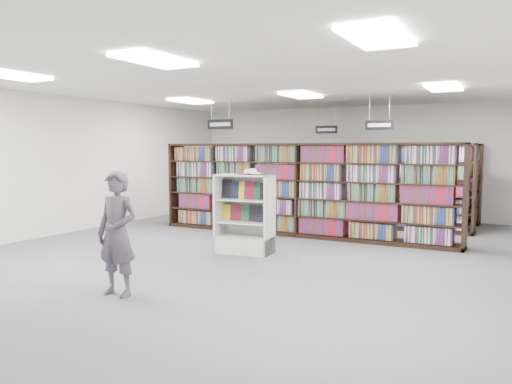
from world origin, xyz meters
The scene contains 19 objects.
floor centered at (0.00, 0.00, 0.00)m, with size 12.00×12.00×0.00m, color #5A5B60.
ceiling centered at (0.00, 0.00, 3.20)m, with size 10.00×12.00×0.10m, color white.
wall_back centered at (0.00, 6.00, 1.60)m, with size 10.00×0.10×3.20m, color silver.
wall_left centered at (-5.00, 0.00, 1.60)m, with size 0.10×12.00×3.20m, color silver.
bookshelf_row_near centered at (0.00, 2.00, 1.05)m, with size 7.00×0.60×2.10m.
bookshelf_row_mid centered at (0.00, 4.00, 1.05)m, with size 7.00×0.60×2.10m.
bookshelf_row_far centered at (0.00, 5.70, 1.05)m, with size 7.00×0.60×2.10m.
aisle_sign_left centered at (-1.50, 1.00, 2.53)m, with size 0.65×0.02×0.80m.
aisle_sign_right centered at (1.50, 3.00, 2.53)m, with size 0.65×0.02×0.80m.
aisle_sign_center centered at (-0.50, 5.00, 2.53)m, with size 0.65×0.02×0.80m.
troffer_front_left centered at (-3.00, -3.00, 3.16)m, with size 0.60×1.20×0.04m, color white.
troffer_front_center centered at (0.00, -3.00, 3.16)m, with size 0.60×1.20×0.04m, color white.
troffer_front_right centered at (3.00, -3.00, 3.16)m, with size 0.60×1.20×0.04m, color white.
troffer_back_left centered at (-3.00, 2.00, 3.16)m, with size 0.60×1.20×0.04m, color white.
troffer_back_center centered at (0.00, 2.00, 3.16)m, with size 0.60×1.20×0.04m, color white.
troffer_back_right centered at (3.00, 2.00, 3.16)m, with size 0.60×1.20×0.04m, color white.
endcap_display centered at (-0.20, -0.19, 0.50)m, with size 1.11×0.63×1.50m.
open_book centered at (-0.07, -0.21, 1.53)m, with size 0.58×0.39×0.12m.
shopper centered at (-0.34, -3.44, 0.84)m, with size 0.61×0.40×1.68m, color #554F5A.
Camera 1 is at (4.41, -8.38, 1.98)m, focal length 35.00 mm.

